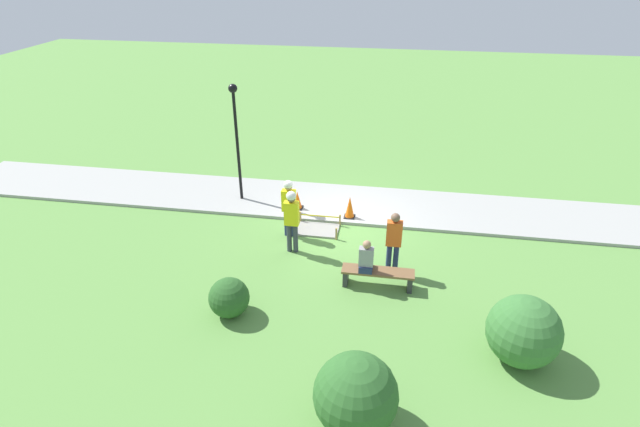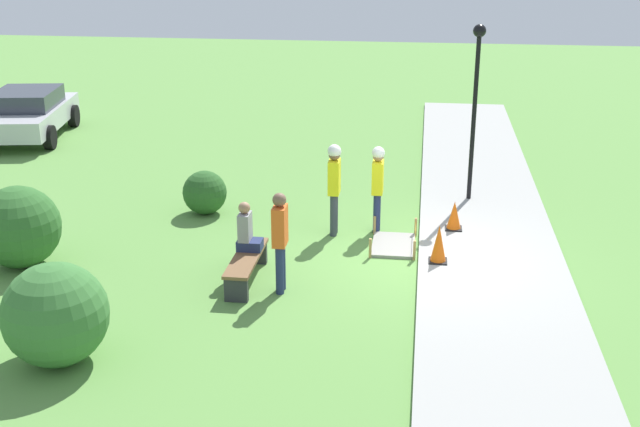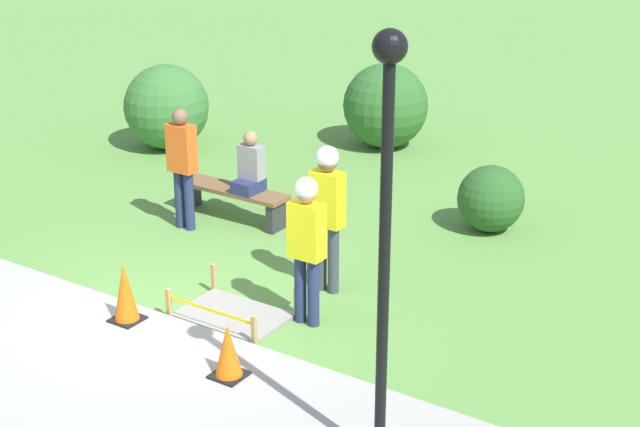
% 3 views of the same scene
% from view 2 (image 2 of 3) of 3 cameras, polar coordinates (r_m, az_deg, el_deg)
% --- Properties ---
extents(ground_plane, '(60.00, 60.00, 0.00)m').
position_cam_2_polar(ground_plane, '(15.15, 7.00, -3.48)').
color(ground_plane, '#5B8E42').
extents(sidewalk, '(28.00, 2.70, 0.10)m').
position_cam_2_polar(sidewalk, '(15.19, 12.12, -3.52)').
color(sidewalk, '#9E9E99').
rests_on(sidewalk, ground_plane).
extents(wet_concrete_patch, '(1.30, 0.88, 0.39)m').
position_cam_2_polar(wet_concrete_patch, '(15.82, 5.25, -2.21)').
color(wet_concrete_patch, gray).
rests_on(wet_concrete_patch, ground_plane).
extents(traffic_cone_near_patch, '(0.34, 0.34, 0.71)m').
position_cam_2_polar(traffic_cone_near_patch, '(14.85, 8.44, -2.15)').
color(traffic_cone_near_patch, black).
rests_on(traffic_cone_near_patch, sidewalk).
extents(traffic_cone_far_patch, '(0.34, 0.34, 0.59)m').
position_cam_2_polar(traffic_cone_far_patch, '(16.52, 9.52, -0.13)').
color(traffic_cone_far_patch, black).
rests_on(traffic_cone_far_patch, sidewalk).
extents(park_bench, '(1.83, 0.44, 0.48)m').
position_cam_2_polar(park_bench, '(14.20, -5.25, -3.54)').
color(park_bench, '#2D2D33').
rests_on(park_bench, ground_plane).
extents(person_seated_on_bench, '(0.36, 0.44, 0.89)m').
position_cam_2_polar(person_seated_on_bench, '(14.31, -5.23, -1.25)').
color(person_seated_on_bench, navy).
rests_on(person_seated_on_bench, park_bench).
extents(worker_supervisor, '(0.40, 0.27, 1.89)m').
position_cam_2_polar(worker_supervisor, '(16.02, 1.02, 2.36)').
color(worker_supervisor, '#383D47').
rests_on(worker_supervisor, ground_plane).
extents(worker_assistant, '(0.40, 0.26, 1.80)m').
position_cam_2_polar(worker_assistant, '(16.23, 4.12, 2.30)').
color(worker_assistant, navy).
rests_on(worker_assistant, ground_plane).
extents(bystander_in_orange_shirt, '(0.40, 0.23, 1.78)m').
position_cam_2_polar(bystander_in_orange_shirt, '(13.51, -2.86, -1.63)').
color(bystander_in_orange_shirt, navy).
rests_on(bystander_in_orange_shirt, ground_plane).
extents(lamppost_near, '(0.28, 0.28, 3.89)m').
position_cam_2_polar(lamppost_near, '(17.90, 11.03, 8.82)').
color(lamppost_near, black).
rests_on(lamppost_near, sidewalk).
extents(parked_car_silver, '(4.60, 2.71, 1.41)m').
position_cam_2_polar(parked_car_silver, '(25.27, -20.07, 6.75)').
color(parked_car_silver, '#BCBCC1').
rests_on(parked_car_silver, ground_plane).
extents(shrub_rounded_near, '(1.52, 1.52, 1.52)m').
position_cam_2_polar(shrub_rounded_near, '(15.64, -20.64, -0.90)').
color(shrub_rounded_near, '#2D6028').
rests_on(shrub_rounded_near, ground_plane).
extents(shrub_rounded_mid, '(1.51, 1.51, 1.51)m').
position_cam_2_polar(shrub_rounded_mid, '(12.04, -18.30, -6.84)').
color(shrub_rounded_mid, '#387033').
rests_on(shrub_rounded_mid, ground_plane).
extents(shrub_rounded_far, '(0.96, 0.96, 0.96)m').
position_cam_2_polar(shrub_rounded_far, '(17.59, -8.20, 1.48)').
color(shrub_rounded_far, '#285623').
rests_on(shrub_rounded_far, ground_plane).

